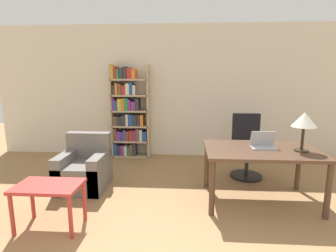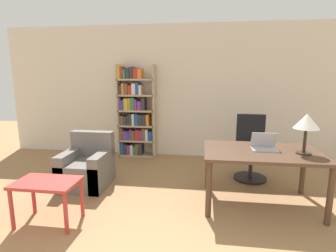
{
  "view_description": "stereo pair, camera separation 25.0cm",
  "coord_description": "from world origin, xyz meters",
  "px_view_note": "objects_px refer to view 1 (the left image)",
  "views": [
    {
      "loc": [
        0.01,
        -0.94,
        1.66
      ],
      "look_at": [
        -0.23,
        2.64,
        0.98
      ],
      "focal_mm": 28.0,
      "sensor_mm": 36.0,
      "label": 1
    },
    {
      "loc": [
        0.25,
        -0.92,
        1.66
      ],
      "look_at": [
        -0.23,
        2.64,
        0.98
      ],
      "focal_mm": 28.0,
      "sensor_mm": 36.0,
      "label": 2
    }
  ],
  "objects_px": {
    "armchair": "(84,170)",
    "bookshelf": "(128,114)",
    "table_lamp": "(304,121)",
    "desk": "(261,155)",
    "office_chair": "(246,149)",
    "side_table_blue": "(49,191)",
    "laptop": "(263,144)"
  },
  "relations": [
    {
      "from": "armchair",
      "to": "bookshelf",
      "type": "relative_size",
      "value": 0.42
    },
    {
      "from": "table_lamp",
      "to": "armchair",
      "type": "height_order",
      "value": "table_lamp"
    },
    {
      "from": "desk",
      "to": "armchair",
      "type": "relative_size",
      "value": 1.83
    },
    {
      "from": "office_chair",
      "to": "side_table_blue",
      "type": "relative_size",
      "value": 1.5
    },
    {
      "from": "office_chair",
      "to": "side_table_blue",
      "type": "distance_m",
      "value": 3.06
    },
    {
      "from": "table_lamp",
      "to": "armchair",
      "type": "relative_size",
      "value": 0.62
    },
    {
      "from": "side_table_blue",
      "to": "laptop",
      "type": "bearing_deg",
      "value": 18.73
    },
    {
      "from": "side_table_blue",
      "to": "armchair",
      "type": "height_order",
      "value": "armchair"
    },
    {
      "from": "side_table_blue",
      "to": "table_lamp",
      "type": "bearing_deg",
      "value": 13.8
    },
    {
      "from": "side_table_blue",
      "to": "desk",
      "type": "bearing_deg",
      "value": 17.88
    },
    {
      "from": "laptop",
      "to": "side_table_blue",
      "type": "relative_size",
      "value": 0.45
    },
    {
      "from": "laptop",
      "to": "table_lamp",
      "type": "bearing_deg",
      "value": -15.79
    },
    {
      "from": "armchair",
      "to": "office_chair",
      "type": "bearing_deg",
      "value": 14.23
    },
    {
      "from": "laptop",
      "to": "bookshelf",
      "type": "relative_size",
      "value": 0.17
    },
    {
      "from": "laptop",
      "to": "armchair",
      "type": "distance_m",
      "value": 2.61
    },
    {
      "from": "table_lamp",
      "to": "bookshelf",
      "type": "relative_size",
      "value": 0.26
    },
    {
      "from": "armchair",
      "to": "bookshelf",
      "type": "xyz_separation_m",
      "value": [
        0.34,
        1.61,
        0.62
      ]
    },
    {
      "from": "laptop",
      "to": "side_table_blue",
      "type": "xyz_separation_m",
      "value": [
        -2.51,
        -0.85,
        -0.36
      ]
    },
    {
      "from": "desk",
      "to": "table_lamp",
      "type": "relative_size",
      "value": 2.95
    },
    {
      "from": "table_lamp",
      "to": "side_table_blue",
      "type": "relative_size",
      "value": 0.71
    },
    {
      "from": "office_chair",
      "to": "armchair",
      "type": "distance_m",
      "value": 2.64
    },
    {
      "from": "laptop",
      "to": "side_table_blue",
      "type": "bearing_deg",
      "value": -161.27
    },
    {
      "from": "bookshelf",
      "to": "side_table_blue",
      "type": "bearing_deg",
      "value": -96.48
    },
    {
      "from": "desk",
      "to": "bookshelf",
      "type": "bearing_deg",
      "value": 138.96
    },
    {
      "from": "office_chair",
      "to": "bookshelf",
      "type": "bearing_deg",
      "value": 156.5
    },
    {
      "from": "side_table_blue",
      "to": "armchair",
      "type": "bearing_deg",
      "value": 91.7
    },
    {
      "from": "bookshelf",
      "to": "desk",
      "type": "bearing_deg",
      "value": -41.04
    },
    {
      "from": "laptop",
      "to": "armchair",
      "type": "height_order",
      "value": "laptop"
    },
    {
      "from": "office_chair",
      "to": "armchair",
      "type": "relative_size",
      "value": 1.31
    },
    {
      "from": "table_lamp",
      "to": "armchair",
      "type": "xyz_separation_m",
      "value": [
        -2.99,
        0.37,
        -0.85
      ]
    },
    {
      "from": "bookshelf",
      "to": "armchair",
      "type": "bearing_deg",
      "value": -101.91
    },
    {
      "from": "desk",
      "to": "laptop",
      "type": "relative_size",
      "value": 4.65
    }
  ]
}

